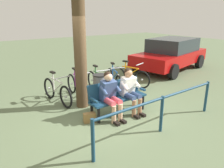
{
  "coord_description": "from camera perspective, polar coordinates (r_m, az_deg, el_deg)",
  "views": [
    {
      "loc": [
        3.03,
        4.32,
        2.55
      ],
      "look_at": [
        -0.22,
        -0.33,
        0.75
      ],
      "focal_mm": 35.43,
      "sensor_mm": 36.0,
      "label": 1
    }
  ],
  "objects": [
    {
      "name": "bicycle_blue",
      "position": [
        6.75,
        -14.02,
        -1.88
      ],
      "size": [
        0.48,
        1.68,
        0.94
      ],
      "rotation": [
        0.0,
        0.0,
        1.68
      ],
      "color": "black",
      "rests_on": "ground"
    },
    {
      "name": "railing_fence",
      "position": [
        5.01,
        12.79,
        -5.68
      ],
      "size": [
        3.68,
        0.21,
        0.85
      ],
      "rotation": [
        0.0,
        0.0,
        0.04
      ],
      "color": "navy",
      "rests_on": "ground"
    },
    {
      "name": "person_companion",
      "position": [
        5.51,
        -0.45,
        -2.41
      ],
      "size": [
        0.49,
        0.76,
        1.2
      ],
      "rotation": [
        0.0,
        0.0,
        -0.0
      ],
      "color": "#334772",
      "rests_on": "ground"
    },
    {
      "name": "litter_bin",
      "position": [
        6.56,
        -3.16,
        -1.23
      ],
      "size": [
        0.41,
        0.41,
        0.87
      ],
      "color": "slate",
      "rests_on": "ground"
    },
    {
      "name": "bicycle_purple",
      "position": [
        8.13,
        4.54,
        1.92
      ],
      "size": [
        0.67,
        1.61,
        0.94
      ],
      "rotation": [
        0.0,
        0.0,
        1.9
      ],
      "color": "black",
      "rests_on": "ground"
    },
    {
      "name": "person_reading",
      "position": [
        5.87,
        4.71,
        -1.18
      ],
      "size": [
        0.49,
        0.76,
        1.2
      ],
      "rotation": [
        0.0,
        0.0,
        -0.0
      ],
      "color": "white",
      "rests_on": "ground"
    },
    {
      "name": "handbag",
      "position": [
        5.52,
        -5.8,
        -8.61
      ],
      "size": [
        0.33,
        0.21,
        0.24
      ],
      "primitive_type": "cube",
      "rotation": [
        0.0,
        0.0,
        -0.26
      ],
      "color": "olive",
      "rests_on": "ground"
    },
    {
      "name": "bicycle_red",
      "position": [
        7.35,
        -3.64,
        0.21
      ],
      "size": [
        0.48,
        1.68,
        0.94
      ],
      "rotation": [
        0.0,
        0.0,
        1.46
      ],
      "color": "black",
      "rests_on": "ground"
    },
    {
      "name": "bicycle_orange",
      "position": [
        7.7,
        0.54,
        1.07
      ],
      "size": [
        0.66,
        1.61,
        0.94
      ],
      "rotation": [
        0.0,
        0.0,
        1.25
      ],
      "color": "black",
      "rests_on": "ground"
    },
    {
      "name": "parked_car",
      "position": [
        10.9,
        14.98,
        7.62
      ],
      "size": [
        4.5,
        2.72,
        1.47
      ],
      "rotation": [
        0.0,
        0.0,
        0.23
      ],
      "color": "#A50C0C",
      "rests_on": "ground"
    },
    {
      "name": "tree_trunk",
      "position": [
        6.02,
        -8.37,
        11.82
      ],
      "size": [
        0.34,
        0.34,
        3.93
      ],
      "primitive_type": "cylinder",
      "color": "#4C3823",
      "rests_on": "ground"
    },
    {
      "name": "bench",
      "position": [
        5.86,
        1.23,
        -2.8
      ],
      "size": [
        1.6,
        0.48,
        0.87
      ],
      "rotation": [
        0.0,
        0.0,
        -0.0
      ],
      "color": "navy",
      "rests_on": "ground"
    },
    {
      "name": "ground_plane",
      "position": [
        5.86,
        0.06,
        -8.19
      ],
      "size": [
        40.0,
        40.0,
        0.0
      ],
      "primitive_type": "plane",
      "color": "#566647"
    },
    {
      "name": "bicycle_black",
      "position": [
        7.04,
        -8.84,
        -0.74
      ],
      "size": [
        0.48,
        1.68,
        0.94
      ],
      "rotation": [
        0.0,
        0.0,
        1.52
      ],
      "color": "black",
      "rests_on": "ground"
    }
  ]
}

